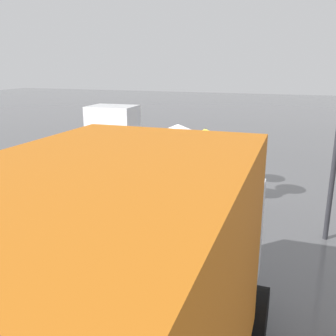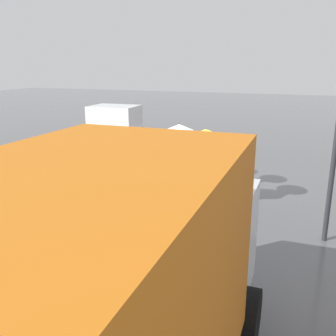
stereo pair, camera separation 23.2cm
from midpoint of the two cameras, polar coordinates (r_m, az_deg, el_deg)
name	(u,v)px [view 1 (the left image)]	position (r m, az deg, el deg)	size (l,w,h in m)	color
ground_plane	(198,189)	(13.03, 4.12, -3.18)	(90.00, 90.00, 0.00)	#5B5B5E
slush_patch_near_cluster	(78,268)	(8.45, -14.43, -14.60)	(1.94, 1.94, 0.01)	silver
slush_patch_under_van	(127,320)	(6.87, -7.36, -22.07)	(1.85, 1.85, 0.01)	silver
slush_patch_mid_street	(121,196)	(12.41, -7.76, -4.24)	(1.96, 1.96, 0.01)	#999BA0
slush_patch_far_side	(208,223)	(10.31, 5.49, -8.42)	(1.81, 1.81, 0.01)	#ADAFB5
cargo_van_parked_right	(94,150)	(13.89, -11.69, 2.77)	(2.36, 5.42, 2.60)	white
shopping_cart_vendor	(182,179)	(12.17, 1.54, -1.69)	(0.67, 0.90, 1.04)	#1951B2
hand_dolly_boxes	(160,174)	(12.35, -1.72, -1.00)	(0.60, 0.76, 1.32)	#515156
pedestrian_pink_side	(190,157)	(10.85, 2.83, 1.70)	(1.04, 1.04, 2.15)	black
pedestrian_black_side	(221,153)	(11.38, 7.49, 2.25)	(1.04, 1.04, 2.15)	black
pedestrian_white_side	(205,145)	(12.65, 5.24, 3.60)	(1.04, 1.04, 2.15)	black
pedestrian_far_side	(177,138)	(13.60, 0.94, 4.58)	(1.04, 1.04, 2.15)	black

